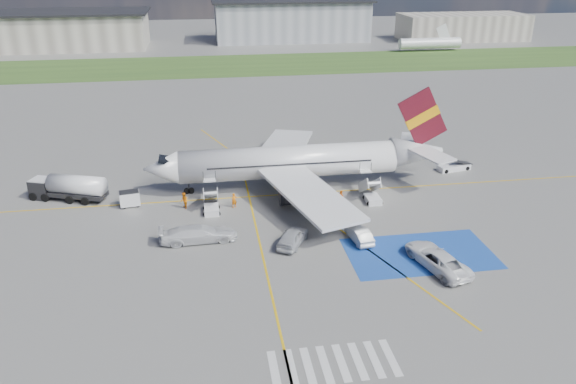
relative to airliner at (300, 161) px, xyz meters
name	(u,v)px	position (x,y,z in m)	size (l,w,h in m)	color
ground	(310,241)	(-1.51, -14.00, -3.39)	(400.00, 400.00, 0.00)	#60605E
grass_strip	(239,65)	(-1.51, 81.00, -3.39)	(400.00, 30.00, 0.01)	#2D4C1E
taxiway_line_main	(291,194)	(-1.51, -2.00, -3.39)	(120.00, 0.20, 0.01)	gold
taxiway_line_cross	(273,303)	(-6.51, -24.00, -3.39)	(0.20, 60.00, 0.01)	gold
taxiway_line_diag	(291,194)	(-1.51, -2.00, -3.39)	(0.20, 60.00, 0.01)	gold
staging_box	(420,253)	(8.49, -18.00, -3.39)	(14.00, 8.00, 0.01)	#1A439C
crosswalk	(333,364)	(-3.31, -32.00, -3.39)	(9.00, 4.00, 0.01)	silver
terminal_west	(42,31)	(-56.51, 116.00, 1.61)	(60.00, 22.00, 10.00)	gray
terminal_centre	(291,21)	(18.49, 121.00, 2.61)	(48.00, 18.00, 12.00)	gray
terminal_east	(462,27)	(73.49, 114.00, 0.61)	(40.00, 16.00, 8.00)	gray
airliner	(300,161)	(0.00, 0.00, 0.00)	(36.81, 32.95, 11.92)	silver
airstairs_fwd	(211,206)	(-11.01, -5.30, -2.77)	(1.90, 5.20, 3.60)	silver
airstairs_aft	(372,196)	(7.49, -5.30, -2.77)	(1.90, 5.20, 3.60)	silver
fuel_tanker	(69,189)	(-27.24, 0.46, -2.10)	(9.23, 5.33, 3.07)	black
gpu_cart	(130,199)	(-20.09, -2.53, -2.57)	(2.40, 1.75, 1.83)	silver
belt_loader	(454,168)	(21.15, 2.54, -3.04)	(4.90, 2.50, 1.42)	silver
car_silver_a	(292,237)	(-3.32, -14.36, -2.55)	(1.98, 4.93, 1.68)	#AFB1B6
car_silver_b	(359,234)	(3.39, -14.60, -2.67)	(1.53, 4.39, 1.45)	#B2B6BA
van_white_a	(437,256)	(9.09, -20.57, -2.29)	(2.72, 5.90, 2.21)	white
van_white_b	(198,231)	(-12.48, -12.23, -2.27)	(2.33, 5.74, 2.25)	silver
crew_fwd	(234,200)	(-8.41, -4.69, -2.54)	(0.62, 0.41, 1.70)	orange
crew_nose	(184,201)	(-13.99, -4.15, -2.43)	(0.94, 0.73, 1.93)	orange
crew_aft	(341,198)	(3.61, -6.13, -2.47)	(1.09, 0.45, 1.85)	orange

